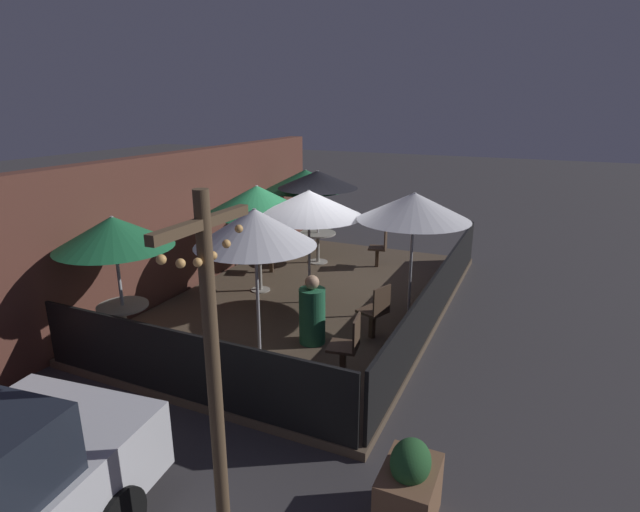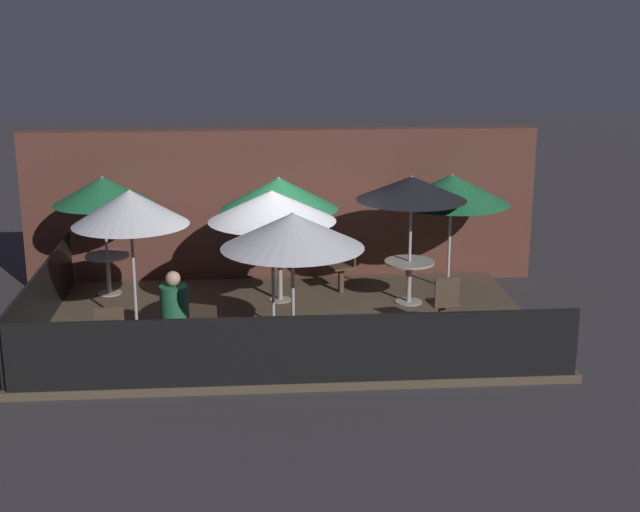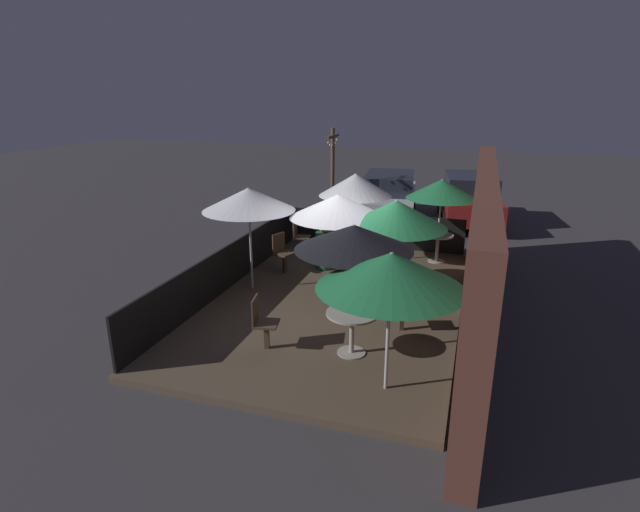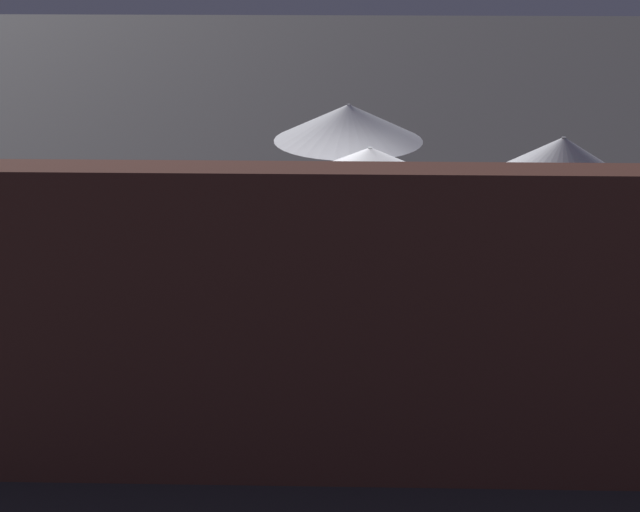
# 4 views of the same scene
# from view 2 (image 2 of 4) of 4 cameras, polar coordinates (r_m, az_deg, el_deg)

# --- Properties ---
(ground_plane) EXTENTS (60.00, 60.00, 0.00)m
(ground_plane) POSITION_cam_2_polar(r_m,az_deg,el_deg) (14.40, -1.97, -4.69)
(ground_plane) COLOR #383538
(patio_deck) EXTENTS (7.84, 4.99, 0.12)m
(patio_deck) POSITION_cam_2_polar(r_m,az_deg,el_deg) (14.38, -1.98, -4.47)
(patio_deck) COLOR brown
(patio_deck) RESTS_ON ground_plane
(building_wall) EXTENTS (9.44, 0.36, 2.87)m
(building_wall) POSITION_cam_2_polar(r_m,az_deg,el_deg) (16.62, -2.45, 3.20)
(building_wall) COLOR brown
(building_wall) RESTS_ON ground_plane
(fence_front) EXTENTS (7.64, 0.05, 0.95)m
(fence_front) POSITION_cam_2_polar(r_m,az_deg,el_deg) (11.90, -1.46, -6.03)
(fence_front) COLOR black
(fence_front) RESTS_ON patio_deck
(fence_side_left) EXTENTS (0.05, 4.79, 0.95)m
(fence_side_left) POSITION_cam_2_polar(r_m,az_deg,el_deg) (14.58, -17.41, -2.69)
(fence_side_left) COLOR black
(fence_side_left) RESTS_ON patio_deck
(patio_umbrella_0) EXTENTS (1.85, 1.85, 2.19)m
(patio_umbrella_0) POSITION_cam_2_polar(r_m,az_deg,el_deg) (14.88, 5.88, 4.33)
(patio_umbrella_0) COLOR #B2B2B7
(patio_umbrella_0) RESTS_ON patio_deck
(patio_umbrella_1) EXTENTS (1.72, 1.72, 2.10)m
(patio_umbrella_1) POSITION_cam_2_polar(r_m,az_deg,el_deg) (15.75, -13.73, 4.10)
(patio_umbrella_1) COLOR #B2B2B7
(patio_umbrella_1) RESTS_ON patio_deck
(patio_umbrella_2) EXTENTS (2.00, 2.00, 2.15)m
(patio_umbrella_2) POSITION_cam_2_polar(r_m,az_deg,el_deg) (14.95, -2.64, 4.03)
(patio_umbrella_2) COLOR #B2B2B7
(patio_umbrella_2) RESTS_ON patio_deck
(patio_umbrella_3) EXTENTS (1.95, 1.95, 2.22)m
(patio_umbrella_3) POSITION_cam_2_polar(r_m,az_deg,el_deg) (11.94, -1.78, 1.63)
(patio_umbrella_3) COLOR #B2B2B7
(patio_umbrella_3) RESTS_ON patio_deck
(patio_umbrella_4) EXTENTS (1.77, 1.77, 2.25)m
(patio_umbrella_4) POSITION_cam_2_polar(r_m,az_deg,el_deg) (13.71, -12.06, 3.06)
(patio_umbrella_4) COLOR #B2B2B7
(patio_umbrella_4) RESTS_ON patio_deck
(patio_umbrella_5) EXTENTS (2.05, 2.05, 2.08)m
(patio_umbrella_5) POSITION_cam_2_polar(r_m,az_deg,el_deg) (15.78, 8.42, 4.26)
(patio_umbrella_5) COLOR #B2B2B7
(patio_umbrella_5) RESTS_ON patio_deck
(patio_umbrella_6) EXTENTS (2.00, 2.00, 2.16)m
(patio_umbrella_6) POSITION_cam_2_polar(r_m,az_deg,el_deg) (13.78, -3.09, 3.21)
(patio_umbrella_6) COLOR #B2B2B7
(patio_umbrella_6) RESTS_ON patio_deck
(dining_table_0) EXTENTS (0.85, 0.85, 0.74)m
(dining_table_0) POSITION_cam_2_polar(r_m,az_deg,el_deg) (15.21, 5.74, -0.88)
(dining_table_0) COLOR #9E998E
(dining_table_0) RESTS_ON patio_deck
(dining_table_1) EXTENTS (0.76, 0.76, 0.71)m
(dining_table_1) POSITION_cam_2_polar(r_m,az_deg,el_deg) (16.05, -13.43, -0.46)
(dining_table_1) COLOR #9E998E
(dining_table_1) RESTS_ON patio_deck
(dining_table_2) EXTENTS (0.71, 0.71, 0.78)m
(dining_table_2) POSITION_cam_2_polar(r_m,az_deg,el_deg) (15.25, -2.58, -0.70)
(dining_table_2) COLOR #9E998E
(dining_table_2) RESTS_ON patio_deck
(patio_chair_0) EXTENTS (0.46, 0.46, 0.94)m
(patio_chair_0) POSITION_cam_2_polar(r_m,az_deg,el_deg) (12.69, -13.27, -4.86)
(patio_chair_0) COLOR #4C3828
(patio_chair_0) RESTS_ON patio_deck
(patio_chair_1) EXTENTS (0.47, 0.47, 0.91)m
(patio_chair_1) POSITION_cam_2_polar(r_m,az_deg,el_deg) (13.92, 7.92, -2.87)
(patio_chair_1) COLOR #4C3828
(patio_chair_1) RESTS_ON patio_deck
(patio_chair_2) EXTENTS (0.51, 0.51, 0.94)m
(patio_chair_2) POSITION_cam_2_polar(r_m,az_deg,el_deg) (15.73, 1.57, -0.52)
(patio_chair_2) COLOR #4C3828
(patio_chair_2) RESTS_ON patio_deck
(patio_chair_3) EXTENTS (0.52, 0.52, 0.93)m
(patio_chair_3) POSITION_cam_2_polar(r_m,az_deg,el_deg) (12.60, -7.23, -4.77)
(patio_chair_3) COLOR #4C3828
(patio_chair_3) RESTS_ON patio_deck
(patron_0) EXTENTS (0.55, 0.55, 1.13)m
(patron_0) POSITION_cam_2_polar(r_m,az_deg,el_deg) (13.46, -9.30, -3.59)
(patron_0) COLOR #236642
(patron_0) RESTS_ON patio_deck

